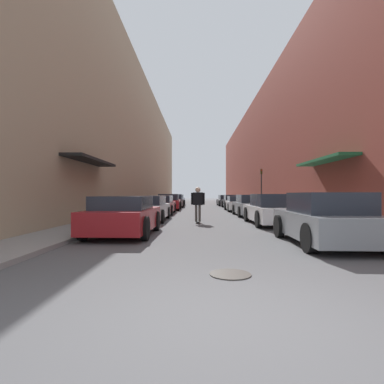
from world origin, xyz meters
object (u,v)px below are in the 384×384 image
parked_car_left_1 (148,209)px  parked_car_left_2 (159,205)px  skateboarder (198,201)px  parked_car_right_0 (325,220)px  parked_car_right_1 (272,210)px  parked_car_right_3 (239,204)px  parked_car_left_4 (174,201)px  parked_car_left_0 (124,216)px  manhole_cover (230,274)px  parked_car_right_4 (233,202)px  parked_car_right_2 (252,206)px  traffic_light (261,184)px  parked_car_left_3 (169,202)px  parked_car_right_5 (227,201)px  parked_car_left_5 (177,200)px

parked_car_left_1 → parked_car_left_2: (-0.06, 5.25, -0.01)m
skateboarder → parked_car_right_0: bearing=-60.0°
parked_car_right_1 → parked_car_right_3: bearing=90.0°
parked_car_left_4 → parked_car_right_0: size_ratio=1.02×
parked_car_left_0 → manhole_cover: bearing=-58.1°
parked_car_right_3 → manhole_cover: 19.14m
parked_car_right_1 → manhole_cover: size_ratio=6.58×
parked_car_left_2 → parked_car_right_4: bearing=55.5°
parked_car_right_3 → manhole_cover: size_ratio=6.32×
parked_car_left_4 → parked_car_right_1: parked_car_right_1 is taller
parked_car_right_1 → parked_car_right_2: bearing=89.5°
parked_car_left_0 → skateboarder: bearing=59.6°
parked_car_right_0 → traffic_light: bearing=83.1°
parked_car_left_2 → parked_car_right_4: parked_car_right_4 is taller
parked_car_left_1 → parked_car_right_1: (5.85, -1.74, 0.04)m
parked_car_left_4 → parked_car_left_3: bearing=-90.5°
parked_car_right_5 → traffic_light: traffic_light is taller
parked_car_left_2 → parked_car_left_4: parked_car_left_4 is taller
parked_car_left_2 → parked_car_left_4: (0.20, 10.50, 0.04)m
parked_car_left_2 → parked_car_right_2: 6.21m
skateboarder → traffic_light: bearing=65.4°
parked_car_left_0 → manhole_cover: size_ratio=5.62×
parked_car_left_4 → parked_car_right_5: parked_car_left_4 is taller
parked_car_right_0 → parked_car_right_2: parked_car_right_0 is taller
parked_car_right_1 → parked_car_right_0: bearing=-89.0°
parked_car_right_0 → parked_car_right_3: bearing=90.3°
parked_car_left_5 → skateboarder: bearing=-83.8°
parked_car_left_5 → parked_car_right_2: size_ratio=0.94×
parked_car_left_1 → skateboarder: (2.54, -1.09, 0.41)m
parked_car_right_4 → traffic_light: traffic_light is taller
parked_car_right_3 → parked_car_left_2: bearing=-148.6°
parked_car_left_1 → parked_car_right_4: parked_car_right_4 is taller
parked_car_right_2 → parked_car_right_4: 10.60m
parked_car_left_4 → skateboarder: (2.40, -16.84, 0.38)m
parked_car_left_3 → parked_car_right_0: bearing=-71.6°
parked_car_left_1 → parked_car_left_4: 15.75m
parked_car_right_0 → skateboarder: 6.83m
parked_car_left_3 → parked_car_left_5: (-0.01, 10.68, -0.03)m
parked_car_right_5 → manhole_cover: bearing=-95.6°
manhole_cover → parked_car_left_5: bearing=95.4°
skateboarder → parked_car_left_3: bearing=101.8°
parked_car_left_4 → parked_car_right_2: 13.54m
parked_car_left_4 → parked_car_right_3: 8.95m
parked_car_left_5 → manhole_cover: parked_car_left_5 is taller
parked_car_left_3 → parked_car_right_1: (5.77, -12.39, -0.00)m
parked_car_left_5 → skateboarder: (2.46, -22.43, 0.41)m
parked_car_left_3 → skateboarder: 12.00m
parked_car_right_2 → traffic_light: (2.27, 7.72, 1.61)m
parked_car_left_1 → parked_car_right_0: size_ratio=1.13×
parked_car_left_4 → parked_car_left_5: 5.58m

